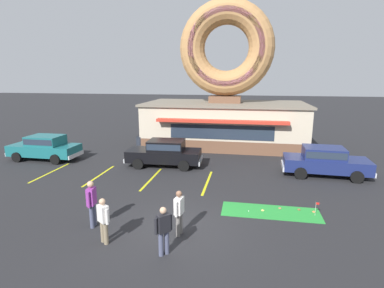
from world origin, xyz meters
TOP-DOWN VIEW (x-y plane):
  - ground_plane at (0.00, 0.00)m, footprint 160.00×160.00m
  - donut_shop_building at (0.49, 13.94)m, footprint 12.30×6.75m
  - putting_mat at (3.30, 2.02)m, footprint 3.87×1.32m
  - mini_donut_near_left at (5.00, 2.28)m, footprint 0.13×0.13m
  - mini_donut_near_right at (3.70, 2.38)m, footprint 0.13×0.13m
  - mini_donut_mid_left at (3.00, 2.04)m, footprint 0.13×0.13m
  - mini_donut_mid_centre at (4.45, 2.38)m, footprint 0.13×0.13m
  - golf_ball at (2.44, 1.87)m, footprint 0.04×0.04m
  - putting_flag_pin at (5.03, 1.99)m, footprint 0.13×0.01m
  - car_navy at (6.49, 7.26)m, footprint 4.63×2.12m
  - car_teal at (-10.66, 7.41)m, footprint 4.57×2.00m
  - car_black at (-2.59, 7.47)m, footprint 4.63×2.13m
  - pedestrian_blue_sweater_man at (0.09, -0.35)m, footprint 0.30×0.59m
  - pedestrian_hooded_kid at (-2.20, -1.30)m, footprint 0.50×0.42m
  - pedestrian_leather_jacket_man at (-3.11, -0.36)m, footprint 0.28×0.59m
  - pedestrian_clipboard_woman at (-0.11, -1.59)m, footprint 0.45×0.45m
  - trash_bin at (-5.56, 11.24)m, footprint 0.57×0.57m
  - parking_stripe_far_left at (-8.66, 5.00)m, footprint 0.12×3.60m
  - parking_stripe_left at (-5.66, 5.00)m, footprint 0.12×3.60m
  - parking_stripe_mid_left at (-2.66, 5.00)m, footprint 0.12×3.60m
  - parking_stripe_centre at (0.34, 5.00)m, footprint 0.12×3.60m

SIDE VIEW (x-z plane):
  - ground_plane at x=0.00m, z-range 0.00..0.00m
  - parking_stripe_far_left at x=-8.66m, z-range 0.00..0.01m
  - parking_stripe_left at x=-5.66m, z-range 0.00..0.01m
  - parking_stripe_mid_left at x=-2.66m, z-range 0.00..0.01m
  - parking_stripe_centre at x=0.34m, z-range 0.00..0.01m
  - putting_mat at x=3.30m, z-range 0.00..0.03m
  - mini_donut_near_left at x=5.00m, z-range 0.03..0.07m
  - mini_donut_near_right at x=3.70m, z-range 0.03..0.07m
  - mini_donut_mid_left at x=3.00m, z-range 0.03..0.07m
  - mini_donut_mid_centre at x=4.45m, z-range 0.03..0.07m
  - golf_ball at x=2.44m, z-range 0.03..0.07m
  - putting_flag_pin at x=5.03m, z-range 0.16..0.71m
  - trash_bin at x=-5.56m, z-range 0.01..0.99m
  - pedestrian_hooded_kid at x=-2.20m, z-range 0.08..1.62m
  - pedestrian_clipboard_woman at x=-0.11m, z-range 0.08..1.63m
  - car_navy at x=6.49m, z-range 0.07..1.67m
  - car_teal at x=-10.66m, z-range 0.07..1.67m
  - car_black at x=-2.59m, z-range 0.07..1.67m
  - pedestrian_blue_sweater_man at x=0.09m, z-range 0.08..1.68m
  - pedestrian_leather_jacket_man at x=-3.11m, z-range 0.10..1.85m
  - donut_shop_building at x=0.49m, z-range -1.74..9.22m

